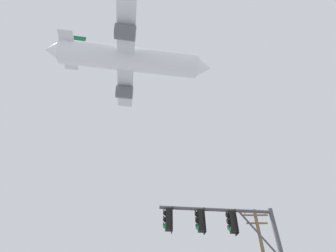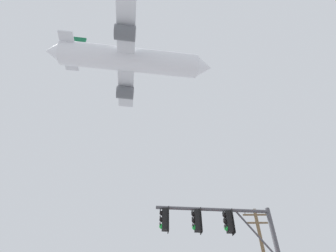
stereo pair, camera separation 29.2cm
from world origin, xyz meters
name	(u,v)px [view 1 (the left image)]	position (x,y,z in m)	size (l,w,h in m)	color
signal_pole_near	(231,240)	(2.64, 6.75, 4.75)	(5.16, 0.83, 6.17)	#4C4C51
airplane	(129,60)	(-6.21, 21.07, 36.58)	(26.95, 20.82, 7.34)	white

